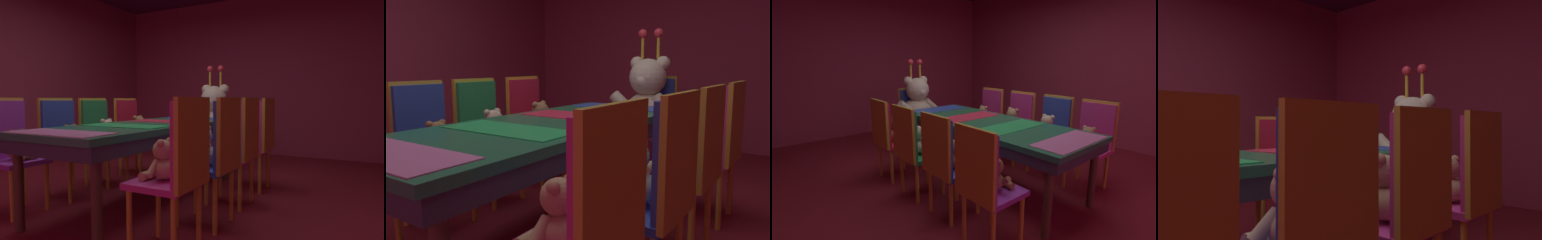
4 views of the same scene
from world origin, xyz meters
The scene contains 21 objects.
ground_plane centered at (0.00, 0.00, 0.00)m, with size 7.90×7.90×0.00m, color maroon.
wall_back centered at (0.00, 3.20, 1.40)m, with size 5.20×0.12×2.80m, color #99334C.
banquet_table centered at (0.00, 0.00, 0.65)m, with size 0.90×2.37×0.75m.
chair_left_0 centered at (-0.88, -0.82, 0.60)m, with size 0.42×0.41×0.98m.
teddy_left_0 centered at (-0.74, -0.82, 0.57)m, with size 0.21×0.28×0.26m.
chair_left_1 centered at (-0.85, -0.28, 0.60)m, with size 0.42×0.41×0.98m.
teddy_left_1 centered at (-0.71, -0.28, 0.57)m, with size 0.22×0.28×0.27m.
chair_left_2 centered at (-0.87, 0.25, 0.60)m, with size 0.42×0.41×0.98m.
teddy_left_2 centered at (-0.73, 0.25, 0.58)m, with size 0.24×0.31×0.29m.
chair_left_3 centered at (-0.87, 0.83, 0.60)m, with size 0.42×0.41×0.98m.
teddy_left_3 centered at (-0.73, 0.83, 0.59)m, with size 0.25×0.32×0.31m.
chair_right_0 centered at (0.86, -0.82, 0.60)m, with size 0.42×0.41×0.98m.
teddy_right_0 centered at (0.71, -0.82, 0.57)m, with size 0.22×0.28×0.27m.
chair_right_1 centered at (0.88, -0.29, 0.60)m, with size 0.42×0.41×0.98m.
teddy_right_1 centered at (0.73, -0.29, 0.59)m, with size 0.25×0.33×0.31m.
chair_right_2 centered at (0.87, 0.26, 0.60)m, with size 0.42×0.41×0.98m.
teddy_right_2 centered at (0.72, 0.26, 0.60)m, with size 0.26×0.34×0.32m.
chair_right_3 centered at (0.87, 0.85, 0.60)m, with size 0.42×0.41×0.98m.
teddy_right_3 centered at (0.73, 0.85, 0.58)m, with size 0.22×0.29×0.27m.
throne_chair centered at (0.00, 1.73, 0.60)m, with size 0.41×0.42×0.98m.
king_teddy_bear centered at (0.00, 1.55, 0.77)m, with size 0.76×0.59×0.98m.
Camera 1 is at (1.84, -2.54, 0.97)m, focal length 30.45 mm.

